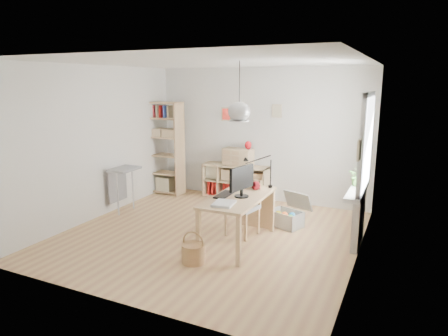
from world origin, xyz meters
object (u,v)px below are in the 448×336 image
at_px(chair, 244,204).
at_px(storage_chest, 288,215).
at_px(desk, 238,202).
at_px(cube_shelf, 235,184).
at_px(monitor, 242,180).
at_px(drawer_chest, 238,157).
at_px(tall_bookshelf, 164,144).

bearing_deg(chair, storage_chest, 62.60).
bearing_deg(desk, cube_shelf, 114.61).
xyz_separation_m(monitor, drawer_chest, (-1.00, 2.20, -0.11)).
xyz_separation_m(cube_shelf, tall_bookshelf, (-1.56, -0.28, 0.79)).
height_order(desk, monitor, monitor).
relative_size(cube_shelf, storage_chest, 1.89).
relative_size(tall_bookshelf, chair, 2.24).
distance_m(monitor, drawer_chest, 2.42).
bearing_deg(tall_bookshelf, monitor, -36.60).
bearing_deg(storage_chest, chair, -107.91).
bearing_deg(monitor, drawer_chest, 127.56).
bearing_deg(drawer_chest, cube_shelf, 157.87).
bearing_deg(cube_shelf, storage_chest, -37.64).
distance_m(storage_chest, drawer_chest, 1.93).
relative_size(monitor, drawer_chest, 0.85).
height_order(chair, storage_chest, chair).
bearing_deg(chair, cube_shelf, 128.65).
xyz_separation_m(cube_shelf, drawer_chest, (0.08, -0.04, 0.60)).
bearing_deg(cube_shelf, desk, -65.39).
bearing_deg(storage_chest, desk, -92.70).
bearing_deg(monitor, desk, -177.00).
bearing_deg(cube_shelf, monitor, -64.39).
xyz_separation_m(desk, storage_chest, (0.47, 1.08, -0.47)).
height_order(storage_chest, monitor, monitor).
bearing_deg(storage_chest, cube_shelf, 162.92).
bearing_deg(monitor, storage_chest, 82.41).
xyz_separation_m(cube_shelf, chair, (0.95, -1.82, 0.21)).
bearing_deg(storage_chest, monitor, -90.18).
relative_size(tall_bookshelf, monitor, 3.80).
height_order(cube_shelf, chair, chair).
height_order(tall_bookshelf, monitor, tall_bookshelf).
bearing_deg(chair, drawer_chest, 127.26).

